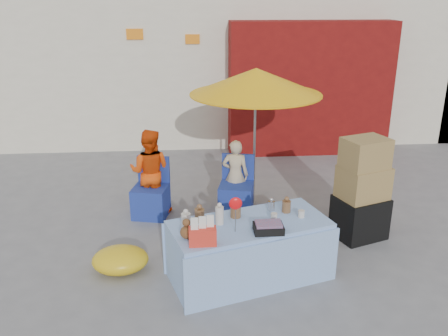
{
  "coord_description": "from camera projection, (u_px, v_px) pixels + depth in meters",
  "views": [
    {
      "loc": [
        -0.23,
        -5.0,
        3.06
      ],
      "look_at": [
        0.21,
        0.6,
        1.0
      ],
      "focal_mm": 38.0,
      "sensor_mm": 36.0,
      "label": 1
    }
  ],
  "objects": [
    {
      "name": "ground",
      "position": [
        211.0,
        263.0,
        5.75
      ],
      "size": [
        80.0,
        80.0,
        0.0
      ],
      "primitive_type": "plane",
      "color": "slate",
      "rests_on": "ground"
    },
    {
      "name": "market_table",
      "position": [
        249.0,
        249.0,
        5.35
      ],
      "size": [
        1.96,
        1.32,
        1.09
      ],
      "rotation": [
        0.0,
        0.0,
        0.3
      ],
      "color": "#99B8F5",
      "rests_on": "ground"
    },
    {
      "name": "chair_left",
      "position": [
        151.0,
        199.0,
        6.91
      ],
      "size": [
        0.57,
        0.57,
        0.85
      ],
      "rotation": [
        0.0,
        0.0,
        -0.22
      ],
      "color": "navy",
      "rests_on": "ground"
    },
    {
      "name": "chair_right",
      "position": [
        236.0,
        196.0,
        7.0
      ],
      "size": [
        0.57,
        0.57,
        0.85
      ],
      "rotation": [
        0.0,
        0.0,
        -0.22
      ],
      "color": "navy",
      "rests_on": "ground"
    },
    {
      "name": "vendor_orange",
      "position": [
        150.0,
        171.0,
        6.9
      ],
      "size": [
        0.71,
        0.61,
        1.27
      ],
      "primitive_type": "imported",
      "rotation": [
        0.0,
        0.0,
        2.92
      ],
      "color": "#ED490C",
      "rests_on": "ground"
    },
    {
      "name": "vendor_beige",
      "position": [
        235.0,
        175.0,
        7.03
      ],
      "size": [
        0.44,
        0.34,
        1.08
      ],
      "primitive_type": "imported",
      "rotation": [
        0.0,
        0.0,
        2.92
      ],
      "color": "#CAB68F",
      "rests_on": "ground"
    },
    {
      "name": "umbrella",
      "position": [
        256.0,
        82.0,
        6.72
      ],
      "size": [
        1.9,
        1.9,
        2.09
      ],
      "color": "gray",
      "rests_on": "ground"
    },
    {
      "name": "box_stack",
      "position": [
        362.0,
        193.0,
        6.17
      ],
      "size": [
        0.76,
        0.69,
        1.38
      ],
      "rotation": [
        0.0,
        0.0,
        0.35
      ],
      "color": "black",
      "rests_on": "ground"
    },
    {
      "name": "tarp_bundle",
      "position": [
        120.0,
        260.0,
        5.53
      ],
      "size": [
        0.77,
        0.68,
        0.3
      ],
      "primitive_type": "ellipsoid",
      "rotation": [
        0.0,
        0.0,
        -0.26
      ],
      "color": "gold",
      "rests_on": "ground"
    }
  ]
}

